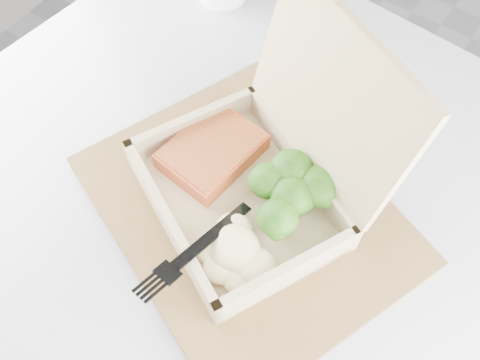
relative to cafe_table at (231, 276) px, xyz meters
The scene contains 8 objects.
cafe_table is the anchor object (origin of this frame).
serving_tray 0.20m from the cafe_table, 42.00° to the left, with size 0.36×0.29×0.02m, color brown.
takeout_container 0.26m from the cafe_table, 65.36° to the left, with size 0.30×0.30×0.21m.
salmon_fillet 0.24m from the cafe_table, 140.89° to the left, with size 0.09×0.11×0.02m, color #D94A2A.
broccoli_pile 0.25m from the cafe_table, 31.25° to the left, with size 0.11×0.11×0.04m, color #377219, non-canonical shape.
mashed_potatoes 0.24m from the cafe_table, 47.43° to the right, with size 0.09×0.08×0.03m, color beige.
plastic_fork 0.25m from the cafe_table, 55.64° to the right, with size 0.03×0.17×0.03m.
receipt 0.30m from the cafe_table, 81.19° to the left, with size 0.07×0.14×0.00m, color white.
Camera 1 is at (-0.53, -0.24, 1.31)m, focal length 40.00 mm.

